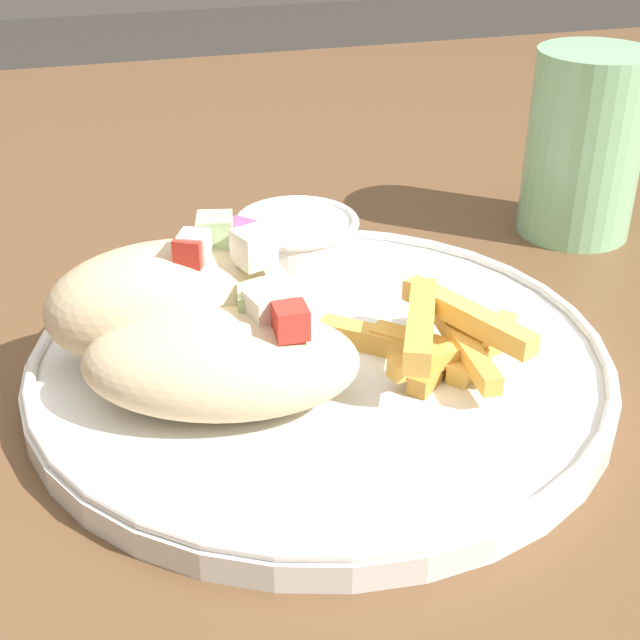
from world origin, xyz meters
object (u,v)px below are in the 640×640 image
pita_sandwich_near (222,360)px  pita_sandwich_far (174,302)px  plate (320,360)px  sauce_ramekin (297,245)px  water_glass (583,154)px  fries_pile (439,340)px

pita_sandwich_near → pita_sandwich_far: pita_sandwich_far is taller
plate → pita_sandwich_far: size_ratio=2.32×
sauce_ramekin → water_glass: water_glass is taller
fries_pile → pita_sandwich_far: bearing=161.1°
water_glass → plate: bearing=-149.7°
pita_sandwich_near → pita_sandwich_far: (-0.02, 0.05, 0.01)m
fries_pile → water_glass: (0.17, 0.16, 0.03)m
sauce_ramekin → fries_pile: bearing=-68.1°
pita_sandwich_near → sauce_ramekin: 0.13m
fries_pile → sauce_ramekin: 0.12m
pita_sandwich_far → plate: bearing=-9.4°
pita_sandwich_near → pita_sandwich_far: 0.05m
pita_sandwich_near → sauce_ramekin: size_ratio=1.98×
sauce_ramekin → pita_sandwich_far: bearing=-140.3°
fries_pile → sauce_ramekin: bearing=111.9°
pita_sandwich_far → fries_pile: bearing=-15.0°
sauce_ramekin → water_glass: (0.21, 0.05, 0.02)m
plate → fries_pile: 0.06m
pita_sandwich_far → fries_pile: 0.13m
plate → sauce_ramekin: bearing=83.3°
plate → pita_sandwich_near: size_ratio=2.08×
pita_sandwich_near → water_glass: water_glass is taller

